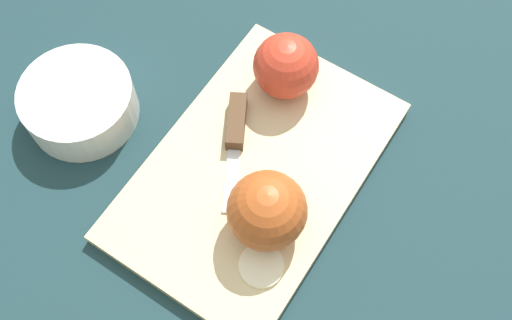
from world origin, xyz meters
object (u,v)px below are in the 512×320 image
at_px(apple_half_left, 286,66).
at_px(apple_half_right, 267,211).
at_px(bowl, 79,101).
at_px(knife, 236,127).

distance_m(apple_half_left, apple_half_right, 0.19).
bearing_deg(bowl, knife, 121.68).
distance_m(apple_half_right, bowl, 0.28).
height_order(apple_half_left, bowl, apple_half_left).
bearing_deg(knife, bowl, -96.15).
relative_size(apple_half_right, knife, 0.68).
bearing_deg(bowl, apple_half_left, 139.25).
bearing_deg(apple_half_right, knife, -133.38).
height_order(apple_half_right, bowl, apple_half_right).
xyz_separation_m(apple_half_left, knife, (0.09, 0.00, -0.03)).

